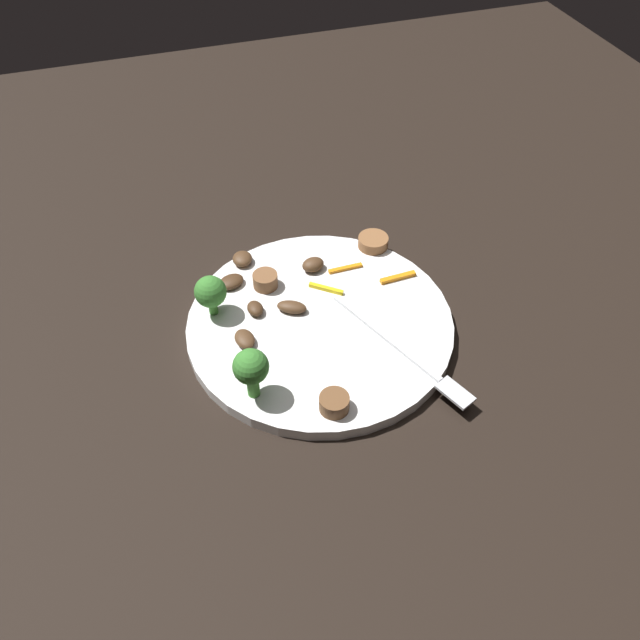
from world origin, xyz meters
TOP-DOWN VIEW (x-y plane):
  - ground_plane at (0.00, 0.00)m, footprint 1.40×1.40m
  - plate at (0.00, 0.00)m, footprint 0.27×0.27m
  - fork at (0.07, 0.07)m, footprint 0.17×0.08m
  - broccoli_floret_0 at (0.07, -0.09)m, footprint 0.03×0.03m
  - broccoli_floret_1 at (-0.04, -0.10)m, footprint 0.03×0.03m
  - sausage_slice_0 at (-0.07, -0.04)m, footprint 0.04×0.04m
  - sausage_slice_1 at (0.11, -0.02)m, footprint 0.03×0.03m
  - sausage_slice_2 at (-0.09, 0.09)m, footprint 0.04×0.04m
  - mushroom_0 at (-0.08, 0.02)m, footprint 0.02×0.03m
  - mushroom_1 at (-0.08, -0.07)m, footprint 0.03×0.03m
  - mushroom_2 at (-0.03, -0.06)m, footprint 0.02×0.02m
  - mushroom_3 at (-0.02, -0.02)m, footprint 0.03×0.03m
  - mushroom_4 at (-0.11, -0.05)m, footprint 0.03×0.02m
  - mushroom_5 at (0.01, -0.08)m, footprint 0.03×0.02m
  - pepper_strip_0 at (-0.03, 0.10)m, footprint 0.01×0.04m
  - pepper_strip_1 at (-0.06, 0.05)m, footprint 0.00×0.04m
  - pepper_strip_2 at (-0.04, 0.02)m, footprint 0.03×0.03m

SIDE VIEW (x-z plane):
  - ground_plane at x=0.00m, z-range 0.00..0.00m
  - plate at x=0.00m, z-range 0.00..0.01m
  - pepper_strip_1 at x=-0.06m, z-range 0.01..0.02m
  - fork at x=0.07m, z-range 0.01..0.02m
  - pepper_strip_0 at x=-0.03m, z-range 0.01..0.02m
  - pepper_strip_2 at x=-0.04m, z-range 0.01..0.02m
  - mushroom_1 at x=-0.08m, z-range 0.01..0.02m
  - mushroom_5 at x=0.01m, z-range 0.01..0.02m
  - mushroom_2 at x=-0.03m, z-range 0.01..0.02m
  - mushroom_3 at x=-0.02m, z-range 0.01..0.02m
  - mushroom_4 at x=-0.11m, z-range 0.01..0.02m
  - sausage_slice_2 at x=-0.09m, z-range 0.01..0.03m
  - mushroom_0 at x=-0.08m, z-range 0.01..0.03m
  - sausage_slice_1 at x=0.11m, z-range 0.01..0.03m
  - sausage_slice_0 at x=-0.07m, z-range 0.01..0.03m
  - broccoli_floret_1 at x=-0.04m, z-range 0.02..0.06m
  - broccoli_floret_0 at x=0.07m, z-range 0.02..0.08m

